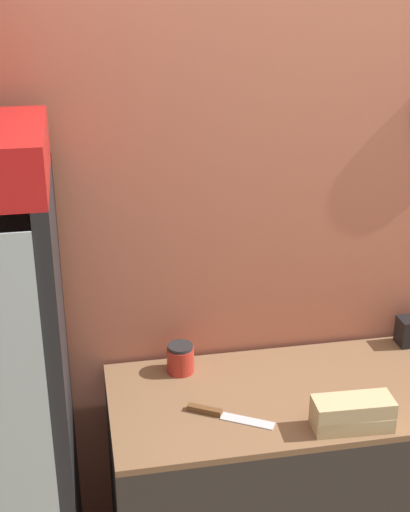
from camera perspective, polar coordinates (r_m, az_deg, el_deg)
The scene contains 6 objects.
wall_back at distance 2.91m, azimuth 8.70°, elevation 1.87°, with size 5.20×0.09×2.70m.
prep_counter at distance 3.07m, azimuth 9.94°, elevation -17.03°, with size 1.74×0.66×0.86m.
sandwich_stack_bottom at distance 2.60m, azimuth 11.67°, elevation -12.76°, with size 0.28×0.13×0.06m.
sandwich_stack_middle at distance 2.56m, azimuth 11.77°, elevation -11.71°, with size 0.28×0.12×0.06m.
chefs_knife at distance 2.61m, azimuth 1.05°, elevation -12.48°, with size 0.30×0.19×0.02m.
condiment_jar at distance 2.84m, azimuth -1.98°, elevation -8.19°, with size 0.11×0.11×0.12m.
Camera 1 is at (-0.93, -1.30, 2.39)m, focal length 50.00 mm.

